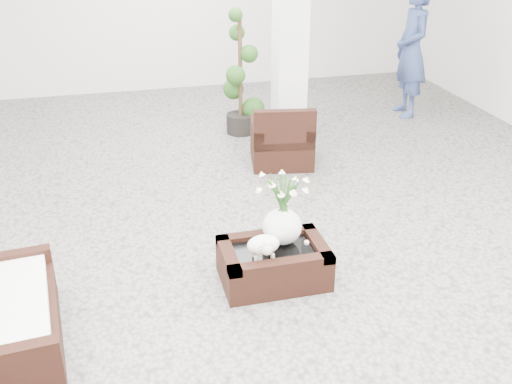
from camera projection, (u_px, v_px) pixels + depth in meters
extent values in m
plane|color=gray|center=(253.00, 245.00, 5.75)|extent=(11.00, 11.00, 0.00)
cube|color=white|center=(291.00, 6.00, 7.68)|extent=(0.40, 0.40, 3.50)
cube|color=black|center=(274.00, 265.00, 5.16)|extent=(0.90, 0.60, 0.31)
ellipsoid|color=white|center=(263.00, 247.00, 4.93)|extent=(0.28, 0.23, 0.21)
cylinder|color=white|center=(307.00, 242.00, 5.17)|extent=(0.04, 0.04, 0.03)
cube|color=black|center=(282.00, 133.00, 7.38)|extent=(0.85, 0.82, 0.78)
cube|color=black|center=(11.00, 309.00, 4.30)|extent=(0.75, 1.35, 0.69)
imported|color=navy|center=(412.00, 51.00, 8.81)|extent=(0.54, 0.76, 1.96)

